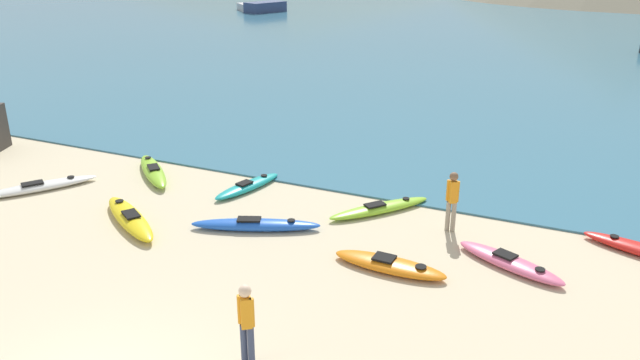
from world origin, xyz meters
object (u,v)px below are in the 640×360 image
object	(u,v)px
kayak_on_sand_2	(256,225)
kayak_on_sand_7	(130,218)
kayak_on_sand_3	(510,262)
kayak_on_sand_6	(248,186)
person_near_foreground	(246,320)
moored_boat_4	(265,7)
person_near_waterline	(452,198)
kayak_on_sand_1	(39,187)
kayak_on_sand_4	(389,265)
kayak_on_sand_0	(153,171)
kayak_on_sand_8	(380,208)
moored_boat_3	(246,7)

from	to	relation	value
kayak_on_sand_2	kayak_on_sand_7	size ratio (longest dim) A/B	1.07
kayak_on_sand_2	kayak_on_sand_3	size ratio (longest dim) A/B	1.21
kayak_on_sand_6	person_near_foreground	distance (m)	8.73
kayak_on_sand_7	moored_boat_4	distance (m)	51.88
kayak_on_sand_3	moored_boat_4	xyz separation A→B (m)	(-31.92, 45.16, 0.44)
kayak_on_sand_6	person_near_waterline	size ratio (longest dim) A/B	1.65
moored_boat_4	kayak_on_sand_7	bearing A→B (deg)	-64.97
kayak_on_sand_1	kayak_on_sand_2	distance (m)	7.61
kayak_on_sand_1	person_near_foreground	xyz separation A→B (m)	(10.37, -4.70, 0.85)
kayak_on_sand_2	person_near_foreground	size ratio (longest dim) A/B	2.05
kayak_on_sand_4	kayak_on_sand_6	size ratio (longest dim) A/B	1.01
kayak_on_sand_1	person_near_foreground	world-z (taller)	person_near_foreground
kayak_on_sand_0	person_near_foreground	distance (m)	10.75
kayak_on_sand_0	kayak_on_sand_8	world-z (taller)	kayak_on_sand_0
kayak_on_sand_3	kayak_on_sand_7	distance (m)	10.14
kayak_on_sand_7	person_near_foreground	xyz separation A→B (m)	(6.13, -3.95, 0.81)
person_near_foreground	person_near_waterline	world-z (taller)	person_near_foreground
kayak_on_sand_3	moored_boat_4	size ratio (longest dim) A/B	0.62
kayak_on_sand_1	kayak_on_sand_6	distance (m)	6.54
kayak_on_sand_4	kayak_on_sand_0	bearing A→B (deg)	163.41
kayak_on_sand_0	kayak_on_sand_7	xyz separation A→B (m)	(1.80, -3.26, -0.01)
kayak_on_sand_1	kayak_on_sand_8	distance (m)	10.67
kayak_on_sand_8	person_near_foreground	world-z (taller)	person_near_foreground
kayak_on_sand_6	kayak_on_sand_7	distance (m)	3.90
kayak_on_sand_4	kayak_on_sand_7	size ratio (longest dim) A/B	0.87
moored_boat_3	kayak_on_sand_2	bearing A→B (deg)	-58.96
person_near_waterline	kayak_on_sand_4	bearing A→B (deg)	-106.75
kayak_on_sand_8	moored_boat_3	size ratio (longest dim) A/B	0.91
kayak_on_sand_1	moored_boat_4	bearing A→B (deg)	110.95
kayak_on_sand_8	moored_boat_4	distance (m)	51.65
kayak_on_sand_4	moored_boat_4	size ratio (longest dim) A/B	0.61
person_near_foreground	person_near_waterline	distance (m)	7.46
kayak_on_sand_0	kayak_on_sand_2	bearing A→B (deg)	-22.59
kayak_on_sand_4	person_near_foreground	size ratio (longest dim) A/B	1.67
kayak_on_sand_1	moored_boat_3	world-z (taller)	moored_boat_3
kayak_on_sand_1	kayak_on_sand_6	xyz separation A→B (m)	(5.93, 2.77, -0.00)
kayak_on_sand_4	kayak_on_sand_7	xyz separation A→B (m)	(-7.37, -0.53, 0.03)
person_near_foreground	kayak_on_sand_6	bearing A→B (deg)	120.76
kayak_on_sand_7	person_near_waterline	xyz separation A→B (m)	(8.18, 3.22, 0.80)
kayak_on_sand_2	person_near_foreground	world-z (taller)	person_near_foreground
kayak_on_sand_2	person_near_waterline	bearing A→B (deg)	23.61
kayak_on_sand_3	person_near_foreground	world-z (taller)	person_near_foreground
moored_boat_3	person_near_waterline	bearing A→B (deg)	-53.50
kayak_on_sand_7	kayak_on_sand_0	bearing A→B (deg)	118.86
kayak_on_sand_1	kayak_on_sand_0	bearing A→B (deg)	45.92
kayak_on_sand_7	kayak_on_sand_8	world-z (taller)	kayak_on_sand_7
kayak_on_sand_0	kayak_on_sand_1	xyz separation A→B (m)	(-2.44, -2.52, -0.05)
kayak_on_sand_0	kayak_on_sand_8	xyz separation A→B (m)	(7.84, 0.34, -0.05)
kayak_on_sand_7	kayak_on_sand_1	bearing A→B (deg)	170.03
person_near_foreground	moored_boat_4	xyz separation A→B (m)	(-28.08, 50.95, -0.40)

